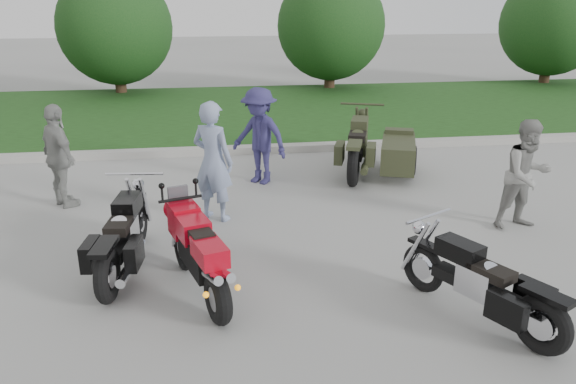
{
  "coord_description": "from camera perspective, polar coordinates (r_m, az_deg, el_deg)",
  "views": [
    {
      "loc": [
        -0.18,
        -5.62,
        3.25
      ],
      "look_at": [
        0.79,
        1.19,
        0.8
      ],
      "focal_mm": 35.0,
      "sensor_mm": 36.0,
      "label": 1
    }
  ],
  "objects": [
    {
      "name": "ground",
      "position": [
        6.5,
        -5.55,
        -10.53
      ],
      "size": [
        80.0,
        80.0,
        0.0
      ],
      "primitive_type": "plane",
      "color": "#A0A09A",
      "rests_on": "ground"
    },
    {
      "name": "curb",
      "position": [
        12.05,
        -7.01,
        4.19
      ],
      "size": [
        60.0,
        0.3,
        0.15
      ],
      "primitive_type": "cube",
      "color": "#A3A19A",
      "rests_on": "ground"
    },
    {
      "name": "grass_strip",
      "position": [
        16.09,
        -7.41,
        8.06
      ],
      "size": [
        60.0,
        8.0,
        0.14
      ],
      "primitive_type": "cube",
      "color": "#286021",
      "rests_on": "ground"
    },
    {
      "name": "tree_mid_left",
      "position": [
        19.35,
        -17.16,
        15.68
      ],
      "size": [
        3.6,
        3.6,
        4.0
      ],
      "color": "#3F2B1C",
      "rests_on": "ground"
    },
    {
      "name": "tree_mid_right",
      "position": [
        19.6,
        4.37,
        16.49
      ],
      "size": [
        3.6,
        3.6,
        4.0
      ],
      "color": "#3F2B1C",
      "rests_on": "ground"
    },
    {
      "name": "tree_far_right",
      "position": [
        22.69,
        25.28,
        15.18
      ],
      "size": [
        3.6,
        3.6,
        4.0
      ],
      "color": "#3F2B1C",
      "rests_on": "ground"
    },
    {
      "name": "sportbike_red",
      "position": [
        6.33,
        -9.07,
        -6.08
      ],
      "size": [
        0.75,
        1.86,
        0.91
      ],
      "rotation": [
        0.0,
        0.0,
        0.3
      ],
      "color": "black",
      "rests_on": "ground"
    },
    {
      "name": "cruiser_left",
      "position": [
        7.09,
        -16.44,
        -4.69
      ],
      "size": [
        0.46,
        2.19,
        0.84
      ],
      "rotation": [
        0.0,
        0.0,
        -0.12
      ],
      "color": "black",
      "rests_on": "ground"
    },
    {
      "name": "cruiser_right",
      "position": [
        6.16,
        19.4,
        -9.14
      ],
      "size": [
        1.07,
        1.88,
        0.79
      ],
      "rotation": [
        0.0,
        0.0,
        0.48
      ],
      "color": "black",
      "rests_on": "ground"
    },
    {
      "name": "cruiser_sidecar",
      "position": [
        10.64,
        9.43,
        4.1
      ],
      "size": [
        1.7,
        2.42,
        0.97
      ],
      "rotation": [
        0.0,
        0.0,
        -0.33
      ],
      "color": "black",
      "rests_on": "ground"
    },
    {
      "name": "person_stripe",
      "position": [
        8.35,
        -7.63,
        3.1
      ],
      "size": [
        0.79,
        0.73,
        1.8
      ],
      "primitive_type": "imported",
      "rotation": [
        0.0,
        0.0,
        2.54
      ],
      "color": "#8290B0",
      "rests_on": "ground"
    },
    {
      "name": "person_grey",
      "position": [
        8.68,
        23.1,
        1.6
      ],
      "size": [
        0.86,
        0.72,
        1.6
      ],
      "primitive_type": "imported",
      "rotation": [
        0.0,
        0.0,
        0.16
      ],
      "color": "gray",
      "rests_on": "ground"
    },
    {
      "name": "person_denim",
      "position": [
        9.96,
        -2.92,
        5.68
      ],
      "size": [
        1.25,
        1.2,
        1.71
      ],
      "primitive_type": "imported",
      "rotation": [
        0.0,
        0.0,
        -0.71
      ],
      "color": "navy",
      "rests_on": "ground"
    },
    {
      "name": "person_back",
      "position": [
        9.51,
        -22.23,
        3.37
      ],
      "size": [
        0.9,
        1.02,
        1.65
      ],
      "primitive_type": "imported",
      "rotation": [
        0.0,
        0.0,
        2.2
      ],
      "color": "gray",
      "rests_on": "ground"
    }
  ]
}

